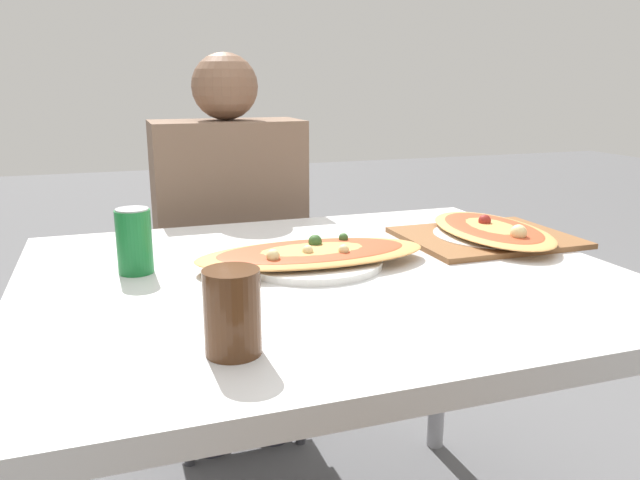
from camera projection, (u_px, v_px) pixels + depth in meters
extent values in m
cube|color=silver|center=(324.00, 282.00, 1.20)|extent=(1.13, 0.95, 0.04)
cylinder|color=#99999E|center=(69.00, 396.00, 1.51)|extent=(0.05, 0.05, 0.69)
cylinder|color=#99999E|center=(440.00, 341.00, 1.84)|extent=(0.05, 0.05, 0.69)
cube|color=#3F2D1E|center=(231.00, 299.00, 1.93)|extent=(0.40, 0.40, 0.04)
cube|color=#3F2D1E|center=(217.00, 208.00, 2.03)|extent=(0.38, 0.03, 0.47)
cylinder|color=#38383D|center=(300.00, 382.00, 1.88)|extent=(0.03, 0.03, 0.41)
cylinder|color=#38383D|center=(186.00, 400.00, 1.77)|extent=(0.03, 0.03, 0.41)
cylinder|color=#38383D|center=(271.00, 339.00, 2.19)|extent=(0.03, 0.03, 0.41)
cylinder|color=#38383D|center=(173.00, 352.00, 2.09)|extent=(0.03, 0.03, 0.41)
cylinder|color=#2D2D38|center=(271.00, 372.00, 1.90)|extent=(0.10, 0.10, 0.45)
cylinder|color=#2D2D38|center=(209.00, 381.00, 1.84)|extent=(0.10, 0.10, 0.45)
cube|color=brown|center=(229.00, 211.00, 1.83)|extent=(0.43, 0.21, 0.53)
sphere|color=brown|center=(225.00, 86.00, 1.74)|extent=(0.19, 0.19, 0.19)
cylinder|color=white|center=(312.00, 261.00, 1.24)|extent=(0.28, 0.28, 0.01)
ellipsoid|color=tan|center=(312.00, 253.00, 1.24)|extent=(0.47, 0.22, 0.02)
ellipsoid|color=#B24223|center=(312.00, 250.00, 1.23)|extent=(0.39, 0.18, 0.01)
sphere|color=#335928|center=(343.00, 238.00, 1.31)|extent=(0.02, 0.02, 0.02)
sphere|color=#335928|center=(315.00, 241.00, 1.27)|extent=(0.03, 0.03, 0.03)
sphere|color=beige|center=(308.00, 250.00, 1.21)|extent=(0.02, 0.02, 0.02)
sphere|color=beige|center=(273.00, 256.00, 1.17)|extent=(0.03, 0.03, 0.03)
sphere|color=beige|center=(344.00, 250.00, 1.21)|extent=(0.02, 0.02, 0.02)
cylinder|color=#197233|center=(134.00, 242.00, 1.18)|extent=(0.07, 0.07, 0.12)
cylinder|color=silver|center=(132.00, 209.00, 1.16)|extent=(0.06, 0.06, 0.00)
cylinder|color=#4C2D19|center=(232.00, 312.00, 0.83)|extent=(0.08, 0.08, 0.12)
cube|color=brown|center=(486.00, 237.00, 1.43)|extent=(0.37, 0.30, 0.01)
cylinder|color=white|center=(491.00, 237.00, 1.44)|extent=(0.27, 0.27, 0.01)
ellipsoid|color=tan|center=(492.00, 229.00, 1.43)|extent=(0.25, 0.41, 0.02)
ellipsoid|color=#B24223|center=(492.00, 227.00, 1.43)|extent=(0.20, 0.34, 0.01)
sphere|color=beige|center=(519.00, 233.00, 1.33)|extent=(0.04, 0.04, 0.04)
sphere|color=maroon|center=(485.00, 221.00, 1.46)|extent=(0.03, 0.03, 0.03)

